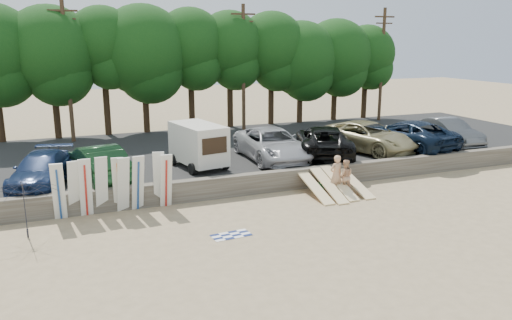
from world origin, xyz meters
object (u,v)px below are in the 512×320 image
at_px(car_4, 368,137).
at_px(beach_umbrella, 25,210).
at_px(car_2, 272,144).
at_px(car_6, 448,132).
at_px(car_3, 324,141).
at_px(beachgoer_b, 345,176).
at_px(car_1, 98,163).
at_px(box_trailer, 198,143).
at_px(car_5, 408,134).
at_px(cooler, 320,186).
at_px(beachgoer_a, 336,175).
at_px(car_0, 42,170).

height_order(car_4, beach_umbrella, car_4).
distance_m(car_2, car_6, 12.06).
xyz_separation_m(car_3, beachgoer_b, (-1.44, -4.71, -0.75)).
bearing_deg(car_4, beachgoer_b, -152.22).
bearing_deg(car_1, car_2, 172.99).
bearing_deg(box_trailer, car_1, 175.48).
distance_m(car_5, beach_umbrella, 21.83).
relative_size(car_3, beach_umbrella, 2.57).
height_order(car_1, beachgoer_b, car_1).
height_order(car_2, car_6, car_2).
bearing_deg(car_5, cooler, 15.89).
bearing_deg(car_6, beachgoer_a, -154.36).
bearing_deg(beachgoer_b, car_2, -47.59).
xyz_separation_m(beachgoer_a, beachgoer_b, (0.46, -0.06, -0.12)).
bearing_deg(box_trailer, beachgoer_b, -50.11).
bearing_deg(car_4, beachgoer_a, -155.33).
bearing_deg(box_trailer, car_6, -11.94).
distance_m(car_3, cooler, 4.60).
height_order(car_5, beachgoer_a, car_5).
bearing_deg(car_2, car_4, 0.74).
height_order(car_1, cooler, car_1).
height_order(car_5, cooler, car_5).
distance_m(car_2, beachgoer_a, 5.09).
relative_size(box_trailer, beach_umbrella, 1.57).
relative_size(car_2, cooler, 16.38).
bearing_deg(car_3, car_4, -152.92).
bearing_deg(car_2, cooler, -76.69).
relative_size(beachgoer_a, beach_umbrella, 0.77).
bearing_deg(box_trailer, car_2, -8.89).
distance_m(box_trailer, car_0, 7.60).
xyz_separation_m(car_1, beach_umbrella, (-2.97, -4.75, -0.45)).
xyz_separation_m(car_3, cooler, (-2.27, -3.74, -1.42)).
distance_m(beachgoer_a, beach_umbrella, 13.56).
xyz_separation_m(car_4, beach_umbrella, (-18.55, -5.43, -0.46)).
distance_m(car_3, car_4, 3.11).
height_order(box_trailer, car_3, box_trailer).
bearing_deg(car_1, car_6, 169.33).
bearing_deg(beachgoer_b, car_3, -83.07).
relative_size(beachgoer_a, beachgoer_b, 1.15).
height_order(car_0, car_3, car_3).
height_order(car_5, beachgoer_b, car_5).
distance_m(box_trailer, car_3, 7.39).
height_order(beachgoer_b, cooler, beachgoer_b).
distance_m(car_0, car_3, 14.95).
xyz_separation_m(car_3, beachgoer_a, (-1.90, -4.65, -0.63)).
distance_m(car_2, beach_umbrella, 13.52).
bearing_deg(car_1, box_trailer, 174.98).
relative_size(car_3, car_4, 1.01).
bearing_deg(car_0, car_2, 18.17).
xyz_separation_m(car_2, beach_umbrella, (-12.34, -5.51, -0.45)).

